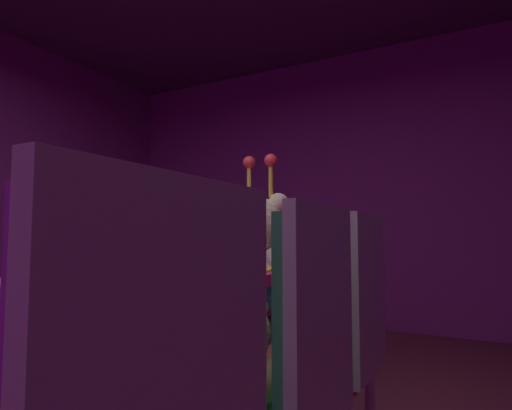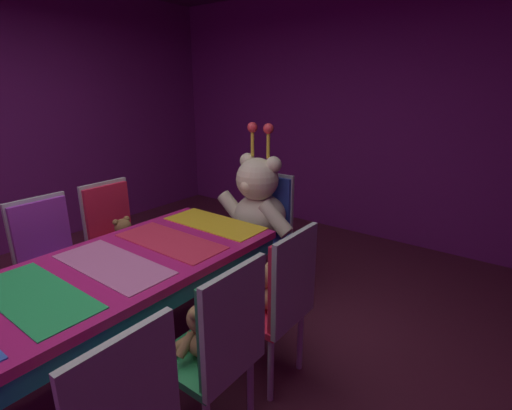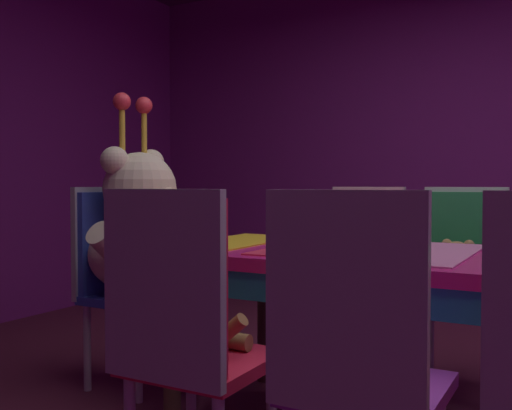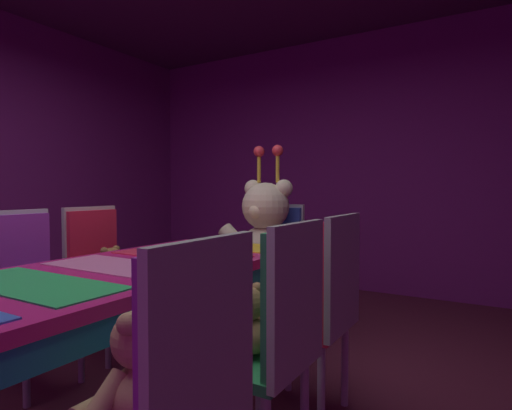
{
  "view_description": "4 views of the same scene",
  "coord_description": "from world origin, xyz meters",
  "px_view_note": "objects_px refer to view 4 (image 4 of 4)",
  "views": [
    {
      "loc": [
        1.23,
        -0.95,
        0.91
      ],
      "look_at": [
        0.18,
        1.02,
        1.07
      ],
      "focal_mm": 28.72,
      "sensor_mm": 36.0,
      "label": 1
    },
    {
      "loc": [
        1.85,
        -1.08,
        1.73
      ],
      "look_at": [
        0.2,
        1.1,
        0.86
      ],
      "focal_mm": 26.72,
      "sensor_mm": 36.0,
      "label": 2
    },
    {
      "loc": [
        -2.22,
        -0.5,
        1.0
      ],
      "look_at": [
        0.13,
        0.81,
        0.9
      ],
      "focal_mm": 41.17,
      "sensor_mm": 36.0,
      "label": 3
    },
    {
      "loc": [
        1.54,
        -1.35,
        1.11
      ],
      "look_at": [
        0.12,
        1.04,
        1.0
      ],
      "focal_mm": 29.44,
      "sensor_mm": 36.0,
      "label": 4
    }
  ],
  "objects_px": {
    "chair_right_0": "(181,387)",
    "teddy_right_1": "(246,325)",
    "chair_left_2": "(98,264)",
    "chair_right_1": "(278,326)",
    "chair_right_2": "(327,295)",
    "banquet_table": "(121,286)",
    "teddy_left_2": "(112,269)",
    "throne_chair": "(276,254)",
    "chair_left_1": "(23,278)",
    "teddy_right_0": "(140,373)",
    "teddy_right_2": "(300,295)",
    "king_teddy_bear": "(265,234)"
  },
  "relations": [
    {
      "from": "chair_right_0",
      "to": "teddy_right_1",
      "type": "height_order",
      "value": "chair_right_0"
    },
    {
      "from": "chair_left_2",
      "to": "teddy_right_1",
      "type": "relative_size",
      "value": 3.38
    },
    {
      "from": "chair_right_1",
      "to": "chair_right_2",
      "type": "distance_m",
      "value": 0.51
    },
    {
      "from": "banquet_table",
      "to": "teddy_left_2",
      "type": "distance_m",
      "value": 0.87
    },
    {
      "from": "throne_chair",
      "to": "teddy_left_2",
      "type": "bearing_deg",
      "value": -34.2
    },
    {
      "from": "chair_left_1",
      "to": "teddy_right_0",
      "type": "bearing_deg",
      "value": -20.07
    },
    {
      "from": "chair_right_0",
      "to": "teddy_right_2",
      "type": "relative_size",
      "value": 3.33
    },
    {
      "from": "teddy_left_2",
      "to": "throne_chair",
      "type": "distance_m",
      "value": 1.22
    },
    {
      "from": "chair_left_1",
      "to": "banquet_table",
      "type": "bearing_deg",
      "value": -0.32
    },
    {
      "from": "throne_chair",
      "to": "king_teddy_bear",
      "type": "relative_size",
      "value": 1.01
    },
    {
      "from": "chair_left_1",
      "to": "throne_chair",
      "type": "bearing_deg",
      "value": 62.29
    },
    {
      "from": "teddy_right_1",
      "to": "king_teddy_bear",
      "type": "bearing_deg",
      "value": -63.25
    },
    {
      "from": "chair_right_1",
      "to": "teddy_right_1",
      "type": "relative_size",
      "value": 3.38
    },
    {
      "from": "chair_right_2",
      "to": "banquet_table",
      "type": "bearing_deg",
      "value": 32.75
    },
    {
      "from": "teddy_left_2",
      "to": "chair_right_1",
      "type": "xyz_separation_m",
      "value": [
        1.51,
        -0.52,
        0.02
      ]
    },
    {
      "from": "king_teddy_bear",
      "to": "throne_chair",
      "type": "bearing_deg",
      "value": 180.0
    },
    {
      "from": "chair_left_1",
      "to": "teddy_right_1",
      "type": "height_order",
      "value": "chair_left_1"
    },
    {
      "from": "teddy_right_0",
      "to": "chair_right_1",
      "type": "relative_size",
      "value": 0.35
    },
    {
      "from": "teddy_left_2",
      "to": "chair_right_0",
      "type": "bearing_deg",
      "value": -35.19
    },
    {
      "from": "chair_right_2",
      "to": "teddy_right_2",
      "type": "bearing_deg",
      "value": -0.0
    },
    {
      "from": "chair_right_0",
      "to": "teddy_right_0",
      "type": "relative_size",
      "value": 2.85
    },
    {
      "from": "teddy_right_0",
      "to": "chair_left_1",
      "type": "bearing_deg",
      "value": -20.07
    },
    {
      "from": "chair_left_2",
      "to": "teddy_right_2",
      "type": "distance_m",
      "value": 1.51
    },
    {
      "from": "chair_right_0",
      "to": "chair_right_2",
      "type": "relative_size",
      "value": 1.0
    },
    {
      "from": "chair_right_0",
      "to": "chair_left_2",
      "type": "bearing_deg",
      "value": -32.82
    },
    {
      "from": "banquet_table",
      "to": "chair_left_1",
      "type": "relative_size",
      "value": 2.05
    },
    {
      "from": "teddy_right_0",
      "to": "teddy_right_2",
      "type": "xyz_separation_m",
      "value": [
        -0.01,
        1.07,
        -0.02
      ]
    },
    {
      "from": "banquet_table",
      "to": "chair_right_2",
      "type": "distance_m",
      "value": 0.98
    },
    {
      "from": "throne_chair",
      "to": "king_teddy_bear",
      "type": "height_order",
      "value": "king_teddy_bear"
    },
    {
      "from": "king_teddy_bear",
      "to": "teddy_right_0",
      "type": "bearing_deg",
      "value": 19.79
    },
    {
      "from": "chair_left_2",
      "to": "chair_right_2",
      "type": "distance_m",
      "value": 1.65
    },
    {
      "from": "teddy_right_0",
      "to": "chair_right_2",
      "type": "distance_m",
      "value": 1.08
    },
    {
      "from": "chair_left_1",
      "to": "king_teddy_bear",
      "type": "xyz_separation_m",
      "value": [
        0.81,
        1.37,
        0.17
      ]
    },
    {
      "from": "chair_left_2",
      "to": "teddy_right_1",
      "type": "bearing_deg",
      "value": -18.81
    },
    {
      "from": "teddy_left_2",
      "to": "teddy_right_0",
      "type": "height_order",
      "value": "teddy_right_0"
    },
    {
      "from": "banquet_table",
      "to": "teddy_right_0",
      "type": "relative_size",
      "value": 5.84
    },
    {
      "from": "teddy_right_2",
      "to": "throne_chair",
      "type": "bearing_deg",
      "value": -56.34
    },
    {
      "from": "teddy_right_0",
      "to": "chair_left_2",
      "type": "bearing_deg",
      "value": -35.27
    },
    {
      "from": "chair_left_1",
      "to": "teddy_right_2",
      "type": "bearing_deg",
      "value": 19.4
    },
    {
      "from": "teddy_right_2",
      "to": "banquet_table",
      "type": "bearing_deg",
      "value": 37.94
    },
    {
      "from": "teddy_right_2",
      "to": "throne_chair",
      "type": "xyz_separation_m",
      "value": [
        -0.68,
        1.02,
        0.02
      ]
    },
    {
      "from": "chair_left_1",
      "to": "chair_right_0",
      "type": "height_order",
      "value": "same"
    },
    {
      "from": "chair_left_1",
      "to": "chair_right_2",
      "type": "xyz_separation_m",
      "value": [
        1.63,
        0.52,
        0.0
      ]
    },
    {
      "from": "teddy_right_2",
      "to": "teddy_left_2",
      "type": "bearing_deg",
      "value": -0.18
    },
    {
      "from": "teddy_right_2",
      "to": "chair_left_2",
      "type": "bearing_deg",
      "value": -0.16
    },
    {
      "from": "teddy_right_1",
      "to": "chair_left_1",
      "type": "bearing_deg",
      "value": 0.46
    },
    {
      "from": "chair_right_2",
      "to": "throne_chair",
      "type": "bearing_deg",
      "value": -51.1
    },
    {
      "from": "king_teddy_bear",
      "to": "chair_right_0",
      "type": "bearing_deg",
      "value": 23.58
    },
    {
      "from": "banquet_table",
      "to": "throne_chair",
      "type": "distance_m",
      "value": 1.54
    },
    {
      "from": "teddy_left_2",
      "to": "chair_right_1",
      "type": "relative_size",
      "value": 0.29
    }
  ]
}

